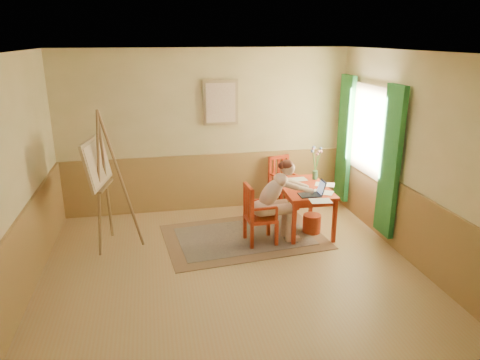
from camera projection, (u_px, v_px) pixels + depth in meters
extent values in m
cube|color=tan|center=(230.00, 268.00, 5.99)|extent=(5.00, 4.50, 0.02)
cube|color=white|center=(228.00, 51.00, 5.12)|extent=(5.00, 4.50, 0.02)
cube|color=tan|center=(206.00, 132.00, 7.67)|extent=(5.00, 0.02, 2.80)
cube|color=tan|center=(280.00, 249.00, 3.45)|extent=(5.00, 0.02, 2.80)
cube|color=tan|center=(14.00, 180.00, 5.09)|extent=(0.02, 4.50, 2.80)
cube|color=tan|center=(411.00, 158.00, 6.03)|extent=(0.02, 4.50, 2.80)
cube|color=#AA8247|center=(208.00, 182.00, 7.92)|extent=(5.00, 0.04, 1.00)
cube|color=#AA8247|center=(28.00, 251.00, 5.37)|extent=(0.04, 4.50, 1.00)
cube|color=#AA8247|center=(401.00, 219.00, 6.30)|extent=(0.04, 4.50, 1.00)
cube|color=white|center=(371.00, 131.00, 7.00)|extent=(0.02, 1.00, 1.30)
cube|color=tan|center=(370.00, 131.00, 7.00)|extent=(0.03, 1.12, 1.42)
cube|color=#318235|center=(390.00, 162.00, 6.36)|extent=(0.08, 0.45, 2.20)
cube|color=#318235|center=(345.00, 139.00, 7.81)|extent=(0.08, 0.45, 2.20)
cube|color=tan|center=(221.00, 103.00, 7.51)|extent=(0.60, 0.04, 0.76)
cube|color=beige|center=(221.00, 103.00, 7.49)|extent=(0.50, 0.02, 0.66)
cube|color=#8C7251|center=(244.00, 237.00, 6.89)|extent=(2.55, 1.83, 0.01)
cube|color=#171C30|center=(244.00, 236.00, 6.89)|extent=(2.11, 1.39, 0.01)
cube|color=red|center=(304.00, 188.00, 6.99)|extent=(0.76, 1.22, 0.04)
cube|color=red|center=(304.00, 192.00, 7.01)|extent=(0.66, 1.12, 0.10)
cube|color=red|center=(294.00, 224.00, 6.53)|extent=(0.06, 0.06, 0.68)
cube|color=red|center=(334.00, 221.00, 6.63)|extent=(0.06, 0.06, 0.68)
cube|color=red|center=(276.00, 198.00, 7.57)|extent=(0.06, 0.06, 0.68)
cube|color=red|center=(311.00, 196.00, 7.67)|extent=(0.06, 0.06, 0.68)
cube|color=red|center=(261.00, 218.00, 6.59)|extent=(0.45, 0.44, 0.04)
cube|color=red|center=(252.00, 238.00, 6.44)|extent=(0.05, 0.05, 0.37)
cube|color=red|center=(276.00, 235.00, 6.54)|extent=(0.05, 0.05, 0.37)
cube|color=red|center=(245.00, 228.00, 6.77)|extent=(0.05, 0.05, 0.37)
cube|color=red|center=(268.00, 225.00, 6.87)|extent=(0.05, 0.05, 0.37)
cube|color=red|center=(252.00, 207.00, 6.29)|extent=(0.05, 0.05, 0.51)
cube|color=red|center=(245.00, 198.00, 6.62)|extent=(0.05, 0.05, 0.51)
cube|color=red|center=(249.00, 188.00, 6.39)|extent=(0.08, 0.41, 0.06)
cube|color=red|center=(250.00, 205.00, 6.38)|extent=(0.03, 0.04, 0.42)
cube|color=red|center=(249.00, 203.00, 6.46)|extent=(0.03, 0.04, 0.42)
cube|color=red|center=(247.00, 201.00, 6.55)|extent=(0.03, 0.04, 0.42)
cube|color=red|center=(265.00, 209.00, 6.36)|extent=(0.38, 0.07, 0.03)
cube|color=red|center=(276.00, 214.00, 6.43)|extent=(0.04, 0.04, 0.20)
cube|color=red|center=(257.00, 200.00, 6.69)|extent=(0.38, 0.07, 0.03)
cube|color=red|center=(268.00, 205.00, 6.76)|extent=(0.04, 0.04, 0.20)
cube|color=red|center=(284.00, 187.00, 7.93)|extent=(0.52, 0.53, 0.04)
cube|color=red|center=(269.00, 197.00, 8.08)|extent=(0.06, 0.06, 0.38)
cube|color=red|center=(281.00, 203.00, 7.75)|extent=(0.06, 0.06, 0.38)
cube|color=red|center=(286.00, 193.00, 8.24)|extent=(0.06, 0.06, 0.38)
cube|color=red|center=(298.00, 200.00, 7.92)|extent=(0.06, 0.06, 0.38)
cube|color=red|center=(270.00, 171.00, 7.93)|extent=(0.06, 0.06, 0.52)
cube|color=red|center=(287.00, 168.00, 8.09)|extent=(0.06, 0.06, 0.52)
cube|color=red|center=(279.00, 157.00, 7.94)|extent=(0.41, 0.16, 0.06)
cube|color=red|center=(274.00, 171.00, 7.97)|extent=(0.05, 0.04, 0.42)
cube|color=red|center=(278.00, 170.00, 8.01)|extent=(0.05, 0.04, 0.42)
cube|color=red|center=(283.00, 169.00, 8.05)|extent=(0.05, 0.04, 0.42)
cube|color=red|center=(275.00, 176.00, 7.78)|extent=(0.14, 0.38, 0.03)
cube|color=red|center=(281.00, 185.00, 7.66)|extent=(0.05, 0.05, 0.21)
cube|color=red|center=(293.00, 174.00, 7.94)|extent=(0.14, 0.38, 0.03)
cube|color=red|center=(298.00, 182.00, 7.82)|extent=(0.05, 0.05, 0.21)
ellipsoid|color=#DAAD96|center=(261.00, 208.00, 6.52)|extent=(0.31, 0.38, 0.23)
cylinder|color=#DAAD96|center=(277.00, 210.00, 6.50)|extent=(0.46, 0.19, 0.16)
cylinder|color=#DAAD96|center=(272.00, 205.00, 6.66)|extent=(0.46, 0.19, 0.16)
cylinder|color=#DAAD96|center=(289.00, 225.00, 6.63)|extent=(0.13, 0.13, 0.51)
cylinder|color=#DAAD96|center=(285.00, 220.00, 6.80)|extent=(0.13, 0.13, 0.51)
cube|color=#DAAD96|center=(293.00, 239.00, 6.73)|extent=(0.22, 0.11, 0.07)
cube|color=#DAAD96|center=(288.00, 235.00, 6.89)|extent=(0.22, 0.11, 0.07)
ellipsoid|color=#DAAD96|center=(271.00, 193.00, 6.49)|extent=(0.51, 0.33, 0.53)
ellipsoid|color=#DAAD96|center=(281.00, 180.00, 6.47)|extent=(0.22, 0.32, 0.18)
sphere|color=#DAAD96|center=(288.00, 168.00, 6.45)|extent=(0.22, 0.22, 0.20)
ellipsoid|color=#4E2217|center=(287.00, 165.00, 6.42)|extent=(0.20, 0.21, 0.14)
sphere|color=#4E2217|center=(282.00, 166.00, 6.40)|extent=(0.11, 0.11, 0.11)
cylinder|color=#DAAD96|center=(291.00, 186.00, 6.37)|extent=(0.22, 0.10, 0.15)
cylinder|color=#DAAD96|center=(304.00, 189.00, 6.48)|extent=(0.31, 0.16, 0.17)
sphere|color=#DAAD96|center=(297.00, 188.00, 6.40)|extent=(0.10, 0.10, 0.09)
sphere|color=#DAAD96|center=(312.00, 191.00, 6.56)|extent=(0.08, 0.08, 0.07)
cylinder|color=#DAAD96|center=(283.00, 180.00, 6.65)|extent=(0.23, 0.13, 0.15)
cylinder|color=#DAAD96|center=(298.00, 184.00, 6.71)|extent=(0.30, 0.12, 0.17)
sphere|color=#DAAD96|center=(289.00, 181.00, 6.69)|extent=(0.10, 0.10, 0.09)
sphere|color=#DAAD96|center=(306.00, 187.00, 6.73)|extent=(0.08, 0.08, 0.07)
cube|color=#1E2338|center=(309.00, 195.00, 6.58)|extent=(0.31, 0.23, 0.02)
cube|color=#2D3342|center=(310.00, 195.00, 6.58)|extent=(0.28, 0.18, 0.00)
cube|color=#1E2338|center=(322.00, 187.00, 6.58)|extent=(0.07, 0.22, 0.21)
cube|color=#99BFF2|center=(321.00, 187.00, 6.58)|extent=(0.05, 0.19, 0.17)
cube|color=white|center=(321.00, 201.00, 6.36)|extent=(0.32, 0.25, 0.00)
cube|color=white|center=(325.00, 184.00, 7.07)|extent=(0.37, 0.33, 0.00)
cube|color=white|center=(297.00, 179.00, 7.32)|extent=(0.31, 0.23, 0.00)
cube|color=white|center=(323.00, 192.00, 6.71)|extent=(0.37, 0.35, 0.00)
cylinder|color=#3F724C|center=(315.00, 175.00, 7.31)|extent=(0.12, 0.12, 0.15)
cylinder|color=#3F7233|center=(314.00, 160.00, 7.29)|extent=(0.01, 0.13, 0.39)
sphere|color=#728CD8|center=(314.00, 148.00, 7.29)|extent=(0.08, 0.08, 0.06)
cylinder|color=#3F7233|center=(314.00, 161.00, 7.20)|extent=(0.08, 0.06, 0.41)
sphere|color=pink|center=(313.00, 149.00, 7.11)|extent=(0.05, 0.05, 0.04)
cylinder|color=#3F7233|center=(316.00, 163.00, 7.26)|extent=(0.04, 0.03, 0.30)
sphere|color=pink|center=(317.00, 154.00, 7.23)|extent=(0.06, 0.06, 0.05)
cylinder|color=#3F7233|center=(314.00, 162.00, 7.20)|extent=(0.11, 0.08, 0.38)
sphere|color=#728CD8|center=(312.00, 151.00, 7.09)|extent=(0.07, 0.07, 0.05)
cylinder|color=#3F7233|center=(318.00, 162.00, 7.27)|extent=(0.11, 0.04, 0.33)
sphere|color=pink|center=(321.00, 152.00, 7.24)|extent=(0.06, 0.06, 0.05)
cylinder|color=#3F7233|center=(317.00, 162.00, 7.26)|extent=(0.06, 0.03, 0.34)
sphere|color=pink|center=(319.00, 151.00, 7.22)|extent=(0.06, 0.06, 0.04)
cylinder|color=#3F7233|center=(318.00, 160.00, 7.27)|extent=(0.10, 0.06, 0.38)
sphere|color=#728CD8|center=(321.00, 148.00, 7.24)|extent=(0.06, 0.06, 0.05)
cylinder|color=#B64527|center=(312.00, 224.00, 7.01)|extent=(0.36, 0.36, 0.30)
cylinder|color=olive|center=(99.00, 184.00, 6.17)|extent=(0.17, 0.36, 2.03)
cylinder|color=olive|center=(105.00, 177.00, 6.48)|extent=(0.05, 0.37, 2.03)
cylinder|color=olive|center=(121.00, 180.00, 6.33)|extent=(0.53, 0.14, 2.03)
cylinder|color=olive|center=(101.00, 186.00, 6.35)|extent=(0.14, 0.56, 0.03)
cube|color=olive|center=(105.00, 186.00, 6.35)|extent=(0.18, 0.61, 0.03)
cube|color=tan|center=(97.00, 162.00, 6.24)|extent=(0.32, 0.91, 0.67)
cube|color=beige|center=(98.00, 162.00, 6.24)|extent=(0.26, 0.82, 0.58)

